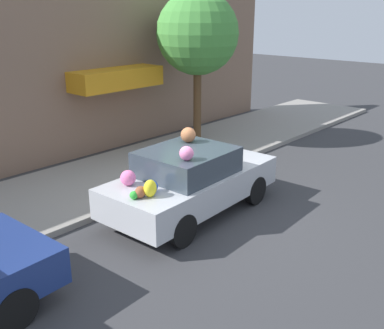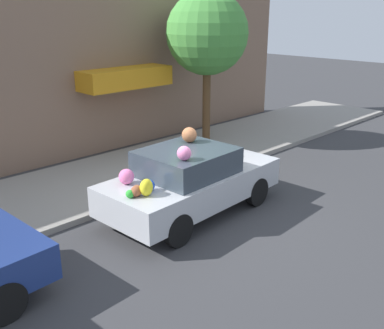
% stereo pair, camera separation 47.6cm
% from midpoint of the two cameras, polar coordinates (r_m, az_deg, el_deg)
% --- Properties ---
extents(ground_plane, '(60.00, 60.00, 0.00)m').
position_cam_midpoint_polar(ground_plane, '(9.53, 1.20, -5.95)').
color(ground_plane, '#38383A').
extents(sidewalk_curb, '(24.00, 3.20, 0.13)m').
position_cam_midpoint_polar(sidewalk_curb, '(11.40, -8.56, -1.48)').
color(sidewalk_curb, gray).
rests_on(sidewalk_curb, ground).
extents(building_facade, '(18.00, 1.20, 4.62)m').
position_cam_midpoint_polar(building_facade, '(12.72, -14.79, 10.68)').
color(building_facade, '#846651').
rests_on(building_facade, ground).
extents(street_tree, '(2.43, 2.43, 4.46)m').
position_cam_midpoint_polar(street_tree, '(13.68, 2.98, 16.23)').
color(street_tree, brown).
rests_on(street_tree, sidewalk_curb).
extents(fire_hydrant, '(0.20, 0.20, 0.70)m').
position_cam_midpoint_polar(fire_hydrant, '(11.70, 3.15, 1.37)').
color(fire_hydrant, red).
rests_on(fire_hydrant, sidewalk_curb).
extents(art_car, '(3.99, 1.89, 1.73)m').
position_cam_midpoint_polar(art_car, '(9.18, 1.30, -1.94)').
color(art_car, '#B7BABF').
rests_on(art_car, ground).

